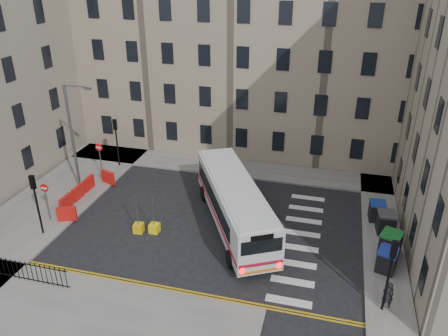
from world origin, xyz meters
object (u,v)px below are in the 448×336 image
at_px(wheelie_bin_e, 377,211).
at_px(bollard_chevron, 139,228).
at_px(wheelie_bin_d, 386,222).
at_px(wheelie_bin_a, 387,260).
at_px(streetlamp, 72,137).
at_px(pedestrian, 388,295).
at_px(bus, 234,202).
at_px(bollard_yellow, 154,228).
at_px(wheelie_bin_c, 390,244).
at_px(wheelie_bin_b, 390,252).

bearing_deg(wheelie_bin_e, bollard_chevron, -164.02).
bearing_deg(wheelie_bin_d, wheelie_bin_a, -97.41).
distance_m(streetlamp, wheelie_bin_a, 22.62).
bearing_deg(streetlamp, bollard_chevron, -31.33).
bearing_deg(streetlamp, pedestrian, -18.50).
distance_m(pedestrian, bollard_chevron, 15.34).
xyz_separation_m(streetlamp, bus, (12.56, -1.82, -2.53)).
relative_size(bus, wheelie_bin_e, 8.80).
bearing_deg(bollard_chevron, streetlamp, 148.67).
distance_m(bollard_yellow, bollard_chevron, 1.03).
xyz_separation_m(wheelie_bin_e, bollard_yellow, (-13.89, -5.04, -0.50)).
bearing_deg(streetlamp, bollard_yellow, -26.50).
bearing_deg(bollard_chevron, wheelie_bin_c, 5.62).
bearing_deg(wheelie_bin_b, bollard_chevron, -163.89).
distance_m(wheelie_bin_a, pedestrian, 3.07).
distance_m(wheelie_bin_d, wheelie_bin_e, 1.49).
bearing_deg(bollard_chevron, bollard_yellow, 14.16).
xyz_separation_m(bus, wheelie_bin_b, (9.63, -1.47, -1.09)).
bearing_deg(wheelie_bin_b, wheelie_bin_a, -92.00).
relative_size(bus, wheelie_bin_a, 7.99).
distance_m(wheelie_bin_b, wheelie_bin_e, 4.48).
height_order(bus, pedestrian, bus).
relative_size(wheelie_bin_d, wheelie_bin_e, 1.08).
xyz_separation_m(wheelie_bin_d, bollard_chevron, (-15.36, -3.88, -0.55)).
bearing_deg(wheelie_bin_c, wheelie_bin_b, -73.52).
xyz_separation_m(streetlamp, bollard_yellow, (7.78, -3.88, -4.04)).
relative_size(wheelie_bin_d, pedestrian, 0.90).
bearing_deg(pedestrian, bus, -37.77).
relative_size(streetlamp, bollard_yellow, 13.57).
xyz_separation_m(wheelie_bin_d, bollard_yellow, (-14.36, -3.63, -0.55)).
height_order(wheelie_bin_b, wheelie_bin_d, wheelie_bin_d).
xyz_separation_m(streetlamp, wheelie_bin_c, (22.24, -2.61, -3.46)).
bearing_deg(streetlamp, bus, -8.23).
bearing_deg(bollard_yellow, pedestrian, -13.69).
distance_m(wheelie_bin_c, wheelie_bin_d, 2.36).
height_order(wheelie_bin_c, bollard_chevron, wheelie_bin_c).
relative_size(pedestrian, bollard_yellow, 2.60).
bearing_deg(bollard_chevron, wheelie_bin_a, -0.36).
distance_m(wheelie_bin_a, wheelie_bin_b, 0.98).
height_order(streetlamp, pedestrian, streetlamp).
bearing_deg(wheelie_bin_e, bus, -165.48).
height_order(wheelie_bin_a, wheelie_bin_c, wheelie_bin_c).
relative_size(wheelie_bin_b, pedestrian, 0.77).
xyz_separation_m(wheelie_bin_b, wheelie_bin_d, (-0.05, 3.04, 0.14)).
xyz_separation_m(wheelie_bin_c, wheelie_bin_e, (-0.57, 3.77, -0.07)).
bearing_deg(wheelie_bin_b, streetlamp, -175.45).
bearing_deg(wheelie_bin_e, wheelie_bin_a, -90.74).
distance_m(streetlamp, wheelie_bin_b, 22.72).
xyz_separation_m(wheelie_bin_a, wheelie_bin_c, (0.30, 1.62, 0.06)).
bearing_deg(wheelie_bin_b, wheelie_bin_c, 98.69).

